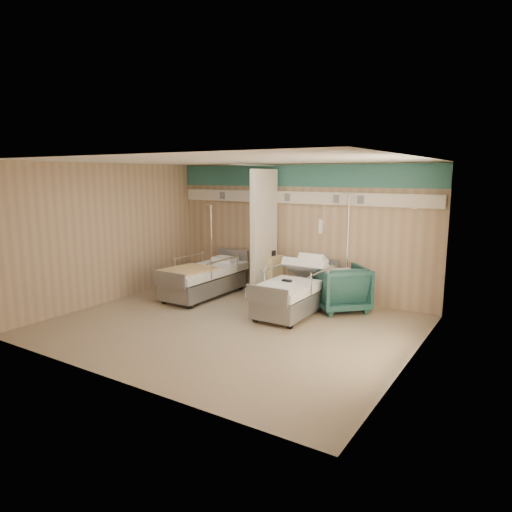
% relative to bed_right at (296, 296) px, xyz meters
% --- Properties ---
extents(ground, '(6.00, 5.00, 0.00)m').
position_rel_bed_right_xyz_m(ground, '(-0.60, -1.30, -0.32)').
color(ground, '#86735D').
rests_on(ground, ground).
extents(room_walls, '(6.04, 5.04, 2.82)m').
position_rel_bed_right_xyz_m(room_walls, '(-0.63, -1.05, 1.55)').
color(room_walls, tan).
rests_on(room_walls, ground).
extents(bed_right, '(1.00, 2.16, 0.63)m').
position_rel_bed_right_xyz_m(bed_right, '(0.00, 0.00, 0.00)').
color(bed_right, white).
rests_on(bed_right, ground).
extents(bed_left, '(1.00, 2.16, 0.63)m').
position_rel_bed_right_xyz_m(bed_left, '(-2.20, 0.00, 0.00)').
color(bed_left, white).
rests_on(bed_left, ground).
extents(bedside_cabinet, '(0.50, 0.48, 0.85)m').
position_rel_bed_right_xyz_m(bedside_cabinet, '(-1.15, 0.90, 0.11)').
color(bedside_cabinet, beige).
rests_on(bedside_cabinet, ground).
extents(visitor_armchair, '(1.33, 1.33, 0.87)m').
position_rel_bed_right_xyz_m(visitor_armchair, '(0.65, 0.60, 0.12)').
color(visitor_armchair, '#1C4642').
rests_on(visitor_armchair, ground).
extents(waffle_blanket, '(0.90, 0.90, 0.08)m').
position_rel_bed_right_xyz_m(waffle_blanket, '(0.62, 0.55, 0.59)').
color(waffle_blanket, white).
rests_on(waffle_blanket, visitor_armchair).
extents(iv_stand_right, '(0.39, 0.39, 2.19)m').
position_rel_bed_right_xyz_m(iv_stand_right, '(0.61, 0.98, 0.13)').
color(iv_stand_right, silver).
rests_on(iv_stand_right, ground).
extents(iv_stand_left, '(0.34, 0.34, 1.91)m').
position_rel_bed_right_xyz_m(iv_stand_left, '(-2.68, 0.90, 0.08)').
color(iv_stand_left, silver).
rests_on(iv_stand_left, ground).
extents(call_remote, '(0.18, 0.09, 0.04)m').
position_rel_bed_right_xyz_m(call_remote, '(-0.08, -0.21, 0.33)').
color(call_remote, black).
rests_on(call_remote, bed_right).
extents(tan_blanket, '(0.96, 1.16, 0.04)m').
position_rel_bed_right_xyz_m(tan_blanket, '(-2.27, -0.46, 0.33)').
color(tan_blanket, tan).
rests_on(tan_blanket, bed_left).
extents(toiletry_bag, '(0.23, 0.16, 0.12)m').
position_rel_bed_right_xyz_m(toiletry_bag, '(-1.12, 0.94, 0.59)').
color(toiletry_bag, black).
rests_on(toiletry_bag, bedside_cabinet).
extents(white_cup, '(0.10, 0.10, 0.14)m').
position_rel_bed_right_xyz_m(white_cup, '(-1.22, 0.87, 0.60)').
color(white_cup, white).
rests_on(white_cup, bedside_cabinet).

